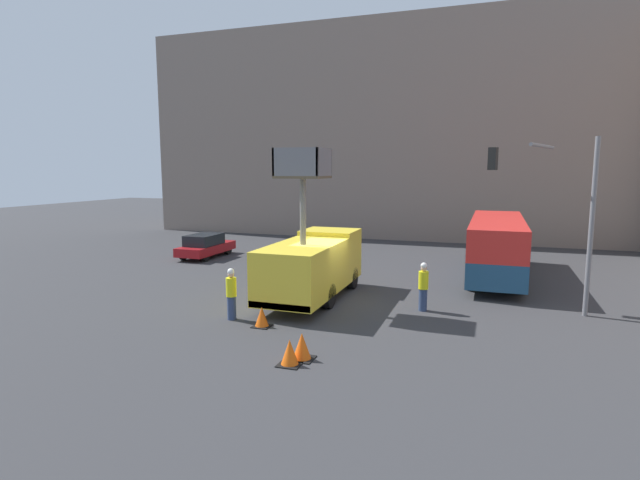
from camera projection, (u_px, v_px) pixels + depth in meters
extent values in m
plane|color=#333335|center=(329.00, 302.00, 20.58)|extent=(120.00, 120.00, 0.00)
cube|color=gray|center=(418.00, 134.00, 41.72)|extent=(44.00, 10.00, 16.78)
cube|color=yellow|center=(330.00, 254.00, 23.07)|extent=(2.44, 2.08, 2.23)
cube|color=yellow|center=(303.00, 270.00, 19.83)|extent=(2.44, 4.86, 2.04)
cube|color=red|center=(279.00, 307.00, 17.73)|extent=(2.40, 0.10, 0.24)
cylinder|color=black|center=(308.00, 275.00, 23.56)|extent=(0.30, 0.99, 0.99)
cylinder|color=black|center=(352.00, 278.00, 22.87)|extent=(0.30, 0.99, 0.99)
cylinder|color=black|center=(279.00, 292.00, 20.32)|extent=(0.30, 0.99, 0.99)
cylinder|color=black|center=(329.00, 296.00, 19.62)|extent=(0.30, 0.99, 0.99)
cylinder|color=slate|center=(303.00, 212.00, 19.51)|extent=(0.24, 0.24, 2.60)
cube|color=brown|center=(303.00, 177.00, 19.32)|extent=(1.83, 1.69, 0.10)
cube|color=slate|center=(282.00, 162.00, 19.52)|extent=(0.08, 1.69, 1.05)
cube|color=slate|center=(324.00, 162.00, 18.95)|extent=(0.08, 1.69, 1.05)
cube|color=slate|center=(310.00, 162.00, 19.99)|extent=(1.83, 0.08, 1.05)
cube|color=slate|center=(295.00, 162.00, 18.48)|extent=(1.83, 0.08, 1.05)
cube|color=navy|center=(496.00, 258.00, 25.24)|extent=(2.49, 10.38, 1.15)
cube|color=red|center=(497.00, 233.00, 25.06)|extent=(2.49, 10.38, 1.40)
cube|color=black|center=(497.00, 237.00, 25.09)|extent=(2.51, 9.96, 0.62)
cylinder|color=black|center=(475.00, 256.00, 28.67)|extent=(0.30, 0.99, 0.99)
cylinder|color=black|center=(516.00, 258.00, 27.96)|extent=(0.30, 0.99, 0.99)
cylinder|color=black|center=(470.00, 279.00, 22.65)|extent=(0.30, 0.99, 0.99)
cylinder|color=black|center=(522.00, 282.00, 21.94)|extent=(0.30, 0.99, 0.99)
cylinder|color=slate|center=(591.00, 228.00, 18.20)|extent=(0.18, 0.18, 6.60)
cylinder|color=slate|center=(543.00, 146.00, 18.85)|extent=(1.18, 3.56, 0.13)
cube|color=black|center=(493.00, 159.00, 19.98)|extent=(0.40, 0.40, 0.90)
sphere|color=red|center=(493.00, 152.00, 19.94)|extent=(0.20, 0.20, 0.20)
cylinder|color=navy|center=(232.00, 308.00, 18.16)|extent=(0.32, 0.32, 0.87)
cylinder|color=yellow|center=(231.00, 287.00, 18.05)|extent=(0.38, 0.38, 0.69)
sphere|color=tan|center=(231.00, 275.00, 17.98)|extent=(0.23, 0.23, 0.23)
sphere|color=white|center=(231.00, 272.00, 17.97)|extent=(0.25, 0.25, 0.25)
cylinder|color=navy|center=(423.00, 300.00, 19.28)|extent=(0.32, 0.32, 0.87)
cylinder|color=yellow|center=(423.00, 280.00, 19.17)|extent=(0.38, 0.38, 0.69)
sphere|color=tan|center=(424.00, 268.00, 19.11)|extent=(0.23, 0.23, 0.23)
sphere|color=white|center=(424.00, 266.00, 19.09)|extent=(0.25, 0.25, 0.25)
cube|color=black|center=(262.00, 326.00, 17.39)|extent=(0.62, 0.62, 0.03)
cone|color=#F25B0F|center=(262.00, 317.00, 17.34)|extent=(0.49, 0.49, 0.70)
cube|color=black|center=(290.00, 364.00, 13.98)|extent=(0.64, 0.64, 0.03)
cone|color=#F25B0F|center=(290.00, 352.00, 13.93)|extent=(0.51, 0.51, 0.74)
cube|color=black|center=(302.00, 359.00, 14.40)|extent=(0.69, 0.69, 0.03)
cone|color=#F25B0F|center=(302.00, 346.00, 14.35)|extent=(0.55, 0.55, 0.78)
cube|color=maroon|center=(206.00, 249.00, 31.08)|extent=(1.79, 4.33, 0.53)
cube|color=black|center=(204.00, 240.00, 30.80)|extent=(1.57, 2.38, 0.65)
cylinder|color=black|center=(207.00, 248.00, 32.62)|extent=(0.22, 0.64, 0.64)
cylinder|color=black|center=(228.00, 249.00, 32.12)|extent=(0.22, 0.64, 0.64)
cylinder|color=black|center=(183.00, 255.00, 30.11)|extent=(0.22, 0.64, 0.64)
cylinder|color=black|center=(205.00, 256.00, 29.60)|extent=(0.22, 0.64, 0.64)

